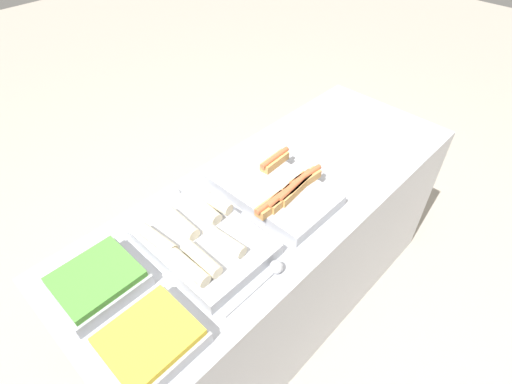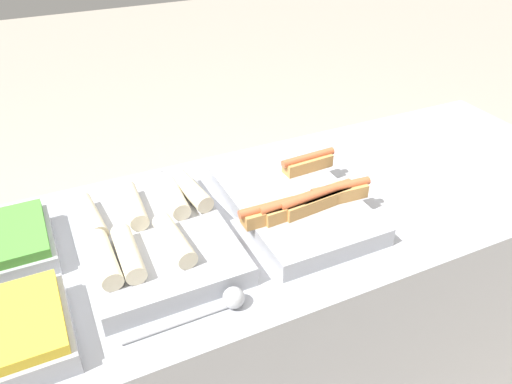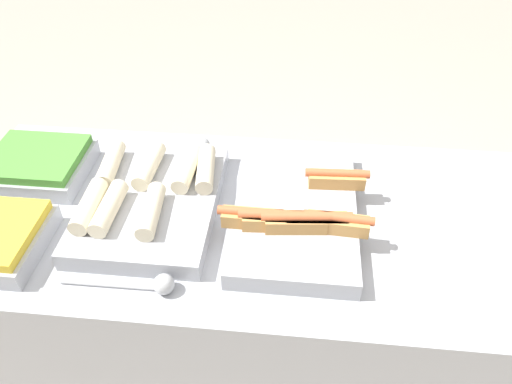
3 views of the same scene
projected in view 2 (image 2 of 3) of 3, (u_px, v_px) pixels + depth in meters
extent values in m
cube|color=#A8AAB2|center=(291.00, 314.00, 1.59)|extent=(1.87, 0.70, 0.85)
cube|color=#A8AAB2|center=(290.00, 200.00, 1.34)|extent=(0.30, 0.50, 0.05)
cube|color=tan|center=(308.00, 164.00, 1.41)|extent=(0.15, 0.05, 0.04)
cylinder|color=#CC6038|center=(308.00, 157.00, 1.40)|extent=(0.17, 0.03, 0.02)
cube|color=tan|center=(308.00, 204.00, 1.25)|extent=(0.15, 0.06, 0.04)
cylinder|color=#CC6038|center=(309.00, 197.00, 1.23)|extent=(0.17, 0.04, 0.02)
cube|color=tan|center=(289.00, 209.00, 1.23)|extent=(0.15, 0.05, 0.04)
cylinder|color=#CC6038|center=(290.00, 202.00, 1.22)|extent=(0.17, 0.03, 0.02)
cube|color=tan|center=(340.00, 193.00, 1.29)|extent=(0.15, 0.05, 0.04)
cylinder|color=#CC6038|center=(341.00, 187.00, 1.28)|extent=(0.17, 0.03, 0.02)
cube|color=tan|center=(271.00, 213.00, 1.21)|extent=(0.15, 0.05, 0.04)
cylinder|color=#CC6038|center=(271.00, 207.00, 1.20)|extent=(0.17, 0.02, 0.02)
cube|color=tan|center=(323.00, 198.00, 1.27)|extent=(0.15, 0.06, 0.04)
cylinder|color=#CC6038|center=(324.00, 191.00, 1.26)|extent=(0.17, 0.04, 0.02)
cube|color=#A8AAB2|center=(155.00, 238.00, 1.20)|extent=(0.34, 0.46, 0.05)
cylinder|color=beige|center=(191.00, 190.00, 1.29)|extent=(0.06, 0.17, 0.05)
cylinder|color=beige|center=(174.00, 240.00, 1.12)|extent=(0.06, 0.17, 0.05)
cylinder|color=beige|center=(128.00, 253.00, 1.08)|extent=(0.05, 0.17, 0.05)
cylinder|color=beige|center=(133.00, 205.00, 1.23)|extent=(0.05, 0.17, 0.05)
cylinder|color=beige|center=(173.00, 195.00, 1.27)|extent=(0.05, 0.17, 0.05)
cylinder|color=beige|center=(90.00, 216.00, 1.19)|extent=(0.06, 0.17, 0.05)
cylinder|color=beige|center=(104.00, 259.00, 1.07)|extent=(0.05, 0.17, 0.05)
cylinder|color=#B2B5BA|center=(180.00, 323.00, 1.01)|extent=(0.24, 0.01, 0.01)
sphere|color=#B2B5BA|center=(234.00, 298.00, 1.04)|extent=(0.05, 0.05, 0.05)
cylinder|color=#B2B5BA|center=(122.00, 192.00, 1.40)|extent=(0.21, 0.02, 0.01)
sphere|color=#B2B5BA|center=(158.00, 178.00, 1.43)|extent=(0.05, 0.05, 0.05)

